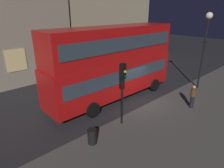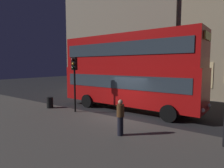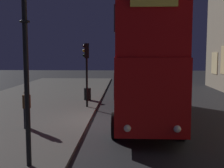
% 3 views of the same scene
% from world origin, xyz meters
% --- Properties ---
extents(ground_plane, '(80.00, 80.00, 0.00)m').
position_xyz_m(ground_plane, '(0.00, 0.00, 0.00)').
color(ground_plane, '#232326').
extents(sidewalk_slab, '(44.00, 8.63, 0.12)m').
position_xyz_m(sidewalk_slab, '(0.00, -5.08, 0.06)').
color(sidewalk_slab, '#4C4944').
rests_on(sidewalk_slab, ground).
extents(building_with_clock, '(16.13, 9.69, 19.19)m').
position_xyz_m(building_with_clock, '(-8.05, 13.78, 9.60)').
color(building_with_clock, gray).
rests_on(building_with_clock, ground).
extents(double_decker_bus, '(10.78, 2.85, 5.43)m').
position_xyz_m(double_decker_bus, '(-0.94, 1.81, 3.02)').
color(double_decker_bus, '#B20F0F').
rests_on(double_decker_bus, ground).
extents(traffic_light_near_kerb, '(0.36, 0.39, 3.69)m').
position_xyz_m(traffic_light_near_kerb, '(-3.18, -1.35, 2.79)').
color(traffic_light_near_kerb, black).
rests_on(traffic_light_near_kerb, sidewalk_slab).
extents(pedestrian, '(0.34, 0.34, 1.64)m').
position_xyz_m(pedestrian, '(1.81, -3.20, 0.97)').
color(pedestrian, black).
rests_on(pedestrian, sidewalk_slab).
extents(litter_bin, '(0.47, 0.47, 0.80)m').
position_xyz_m(litter_bin, '(-5.59, -1.61, 0.52)').
color(litter_bin, black).
rests_on(litter_bin, sidewalk_slab).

